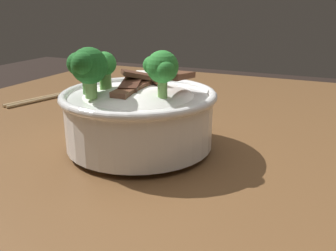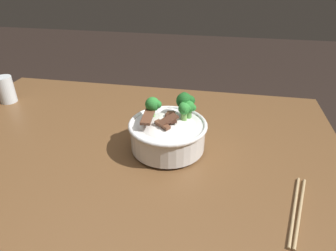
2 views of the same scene
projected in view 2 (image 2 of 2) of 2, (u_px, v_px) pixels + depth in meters
The scene contains 4 objects.
dining_table at pixel (117, 186), 0.86m from camera, with size 1.30×1.08×0.80m.
rice_bowl at pixel (168, 130), 0.84m from camera, with size 0.23×0.23×0.16m.
drinking_glass at pixel (6, 91), 1.13m from camera, with size 0.06×0.06×0.10m.
chopsticks_pair at pixel (297, 210), 0.66m from camera, with size 0.08×0.23×0.01m.
Camera 2 is at (0.27, -0.61, 1.30)m, focal length 31.36 mm.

